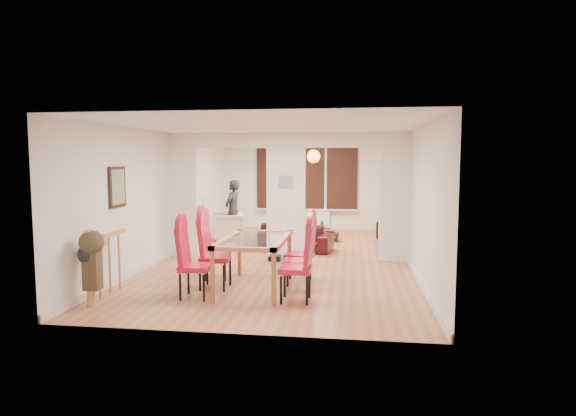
% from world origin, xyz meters
% --- Properties ---
extents(floor, '(5.00, 9.00, 0.01)m').
position_xyz_m(floor, '(0.00, 0.00, 0.00)').
color(floor, '#AC6A45').
rests_on(floor, ground).
extents(room_walls, '(5.00, 9.00, 2.60)m').
position_xyz_m(room_walls, '(0.00, 0.00, 1.30)').
color(room_walls, silver).
rests_on(room_walls, floor).
extents(divider_wall, '(5.00, 0.18, 2.60)m').
position_xyz_m(divider_wall, '(0.00, 0.00, 1.30)').
color(divider_wall, white).
rests_on(divider_wall, floor).
extents(bay_window_blinds, '(3.00, 0.08, 1.80)m').
position_xyz_m(bay_window_blinds, '(0.00, 4.44, 1.50)').
color(bay_window_blinds, black).
rests_on(bay_window_blinds, room_walls).
extents(radiator, '(1.40, 0.08, 0.50)m').
position_xyz_m(radiator, '(0.00, 4.40, 0.30)').
color(radiator, white).
rests_on(radiator, floor).
extents(pendant_light, '(0.36, 0.36, 0.36)m').
position_xyz_m(pendant_light, '(0.30, 3.30, 2.15)').
color(pendant_light, orange).
rests_on(pendant_light, room_walls).
extents(stair_newel, '(0.40, 1.20, 1.10)m').
position_xyz_m(stair_newel, '(-2.25, -3.20, 0.55)').
color(stair_newel, tan).
rests_on(stair_newel, floor).
extents(wall_poster, '(0.04, 0.52, 0.67)m').
position_xyz_m(wall_poster, '(-2.47, -2.40, 1.60)').
color(wall_poster, gray).
rests_on(wall_poster, room_walls).
extents(pillar_photo, '(0.30, 0.03, 0.25)m').
position_xyz_m(pillar_photo, '(0.00, -0.10, 1.60)').
color(pillar_photo, '#4C8CD8').
rests_on(pillar_photo, divider_wall).
extents(dining_table, '(0.99, 1.76, 0.82)m').
position_xyz_m(dining_table, '(-0.16, -2.50, 0.41)').
color(dining_table, '#A7643D').
rests_on(dining_table, floor).
extents(dining_chair_la, '(0.45, 0.45, 1.09)m').
position_xyz_m(dining_chair_la, '(-0.92, -3.11, 0.54)').
color(dining_chair_la, '#B0122B').
rests_on(dining_chair_la, floor).
extents(dining_chair_lb, '(0.53, 0.53, 1.16)m').
position_xyz_m(dining_chair_lb, '(-0.79, -2.54, 0.58)').
color(dining_chair_lb, '#B0122B').
rests_on(dining_chair_lb, floor).
extents(dining_chair_lc, '(0.48, 0.48, 1.06)m').
position_xyz_m(dining_chair_lc, '(-0.92, -1.95, 0.53)').
color(dining_chair_lc, '#B0122B').
rests_on(dining_chair_lc, floor).
extents(dining_chair_ra, '(0.46, 0.46, 1.12)m').
position_xyz_m(dining_chair_ra, '(0.56, -3.08, 0.56)').
color(dining_chair_ra, '#B0122B').
rests_on(dining_chair_ra, floor).
extents(dining_chair_rb, '(0.43, 0.43, 1.06)m').
position_xyz_m(dining_chair_rb, '(0.52, -2.49, 0.53)').
color(dining_chair_rb, '#B0122B').
rests_on(dining_chair_rb, floor).
extents(dining_chair_rc, '(0.50, 0.50, 1.07)m').
position_xyz_m(dining_chair_rc, '(0.50, -1.98, 0.54)').
color(dining_chair_rc, '#B0122B').
rests_on(dining_chair_rc, floor).
extents(sofa, '(2.03, 1.03, 0.57)m').
position_xyz_m(sofa, '(-0.06, 0.87, 0.28)').
color(sofa, black).
rests_on(sofa, floor).
extents(armchair, '(0.95, 0.96, 0.70)m').
position_xyz_m(armchair, '(-1.78, 2.02, 0.35)').
color(armchair, beige).
rests_on(armchair, floor).
extents(person, '(0.64, 0.50, 1.54)m').
position_xyz_m(person, '(-1.68, 2.12, 0.77)').
color(person, black).
rests_on(person, floor).
extents(television, '(1.08, 0.29, 0.62)m').
position_xyz_m(television, '(2.00, 2.47, 0.31)').
color(television, black).
rests_on(television, floor).
extents(coffee_table, '(0.99, 0.66, 0.21)m').
position_xyz_m(coffee_table, '(0.58, 2.24, 0.10)').
color(coffee_table, black).
rests_on(coffee_table, floor).
extents(bottle, '(0.08, 0.08, 0.31)m').
position_xyz_m(bottle, '(0.60, 2.27, 0.36)').
color(bottle, '#143F19').
rests_on(bottle, coffee_table).
extents(bowl, '(0.23, 0.23, 0.06)m').
position_xyz_m(bowl, '(0.81, 2.28, 0.24)').
color(bowl, black).
rests_on(bowl, coffee_table).
extents(shoes, '(0.24, 0.26, 0.10)m').
position_xyz_m(shoes, '(-0.19, -0.31, 0.05)').
color(shoes, black).
rests_on(shoes, floor).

